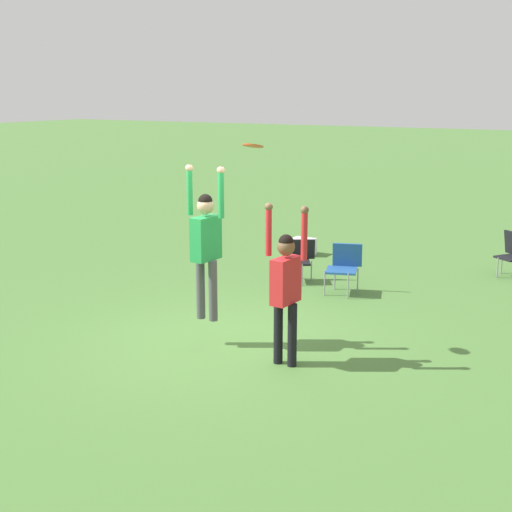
# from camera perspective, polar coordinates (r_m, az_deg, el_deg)

# --- Properties ---
(ground_plane) EXTENTS (120.00, 120.00, 0.00)m
(ground_plane) POSITION_cam_1_polar(r_m,az_deg,el_deg) (10.16, -2.25, -6.85)
(ground_plane) COLOR #4C7A38
(person_jumping) EXTENTS (0.61, 0.47, 2.13)m
(person_jumping) POSITION_cam_1_polar(r_m,az_deg,el_deg) (9.63, -4.03, 1.35)
(person_jumping) COLOR #4C4C51
(person_jumping) RESTS_ON ground_plane
(person_defending) EXTENTS (0.60, 0.47, 2.10)m
(person_defending) POSITION_cam_1_polar(r_m,az_deg,el_deg) (9.00, 2.39, -2.06)
(person_defending) COLOR black
(person_defending) RESTS_ON ground_plane
(frisbee) EXTENTS (0.27, 0.27, 0.07)m
(frisbee) POSITION_cam_1_polar(r_m,az_deg,el_deg) (9.21, -0.25, 8.81)
(frisbee) COLOR #E04C23
(camping_chair_0) EXTENTS (0.61, 0.67, 0.78)m
(camping_chair_0) POSITION_cam_1_polar(r_m,az_deg,el_deg) (13.21, 3.54, -0.10)
(camping_chair_0) COLOR gray
(camping_chair_0) RESTS_ON ground_plane
(camping_chair_1) EXTENTS (0.63, 0.69, 0.85)m
(camping_chair_1) POSITION_cam_1_polar(r_m,az_deg,el_deg) (14.41, 19.81, 0.35)
(camping_chair_1) COLOR gray
(camping_chair_1) RESTS_ON ground_plane
(camping_chair_2) EXTENTS (0.65, 0.70, 0.87)m
(camping_chair_2) POSITION_cam_1_polar(r_m,az_deg,el_deg) (12.50, 7.05, -0.67)
(camping_chair_2) COLOR gray
(camping_chair_2) RESTS_ON ground_plane
(cooler_box) EXTENTS (0.50, 0.39, 0.35)m
(cooler_box) POSITION_cam_1_polar(r_m,az_deg,el_deg) (15.44, 3.79, 0.77)
(cooler_box) COLOR white
(cooler_box) RESTS_ON ground_plane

